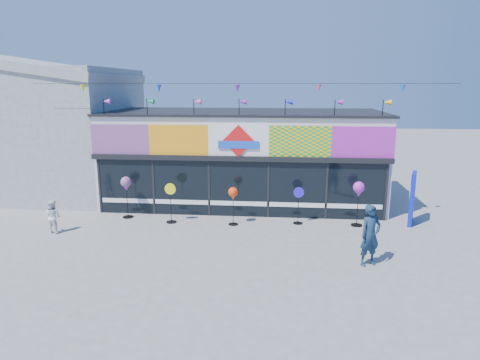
# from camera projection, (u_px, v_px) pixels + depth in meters

# --- Properties ---
(ground) EXTENTS (80.00, 80.00, 0.00)m
(ground) POSITION_uv_depth(u_px,v_px,m) (229.00, 247.00, 14.17)
(ground) COLOR slate
(ground) RESTS_ON ground
(kite_shop) EXTENTS (16.00, 5.70, 5.31)m
(kite_shop) POSITION_uv_depth(u_px,v_px,m) (244.00, 157.00, 19.49)
(kite_shop) COLOR silver
(kite_shop) RESTS_ON ground
(neighbour_building) EXTENTS (8.18, 7.20, 6.87)m
(neighbour_building) POSITION_uv_depth(u_px,v_px,m) (45.00, 127.00, 21.17)
(neighbour_building) COLOR #AAACB0
(neighbour_building) RESTS_ON ground
(blue_sign) EXTENTS (0.47, 1.00, 2.01)m
(blue_sign) POSITION_uv_depth(u_px,v_px,m) (412.00, 198.00, 16.33)
(blue_sign) COLOR #0C19BF
(blue_sign) RESTS_ON ground
(spinner_0) EXTENTS (0.43, 0.43, 1.69)m
(spinner_0) POSITION_uv_depth(u_px,v_px,m) (126.00, 185.00, 17.04)
(spinner_0) COLOR black
(spinner_0) RESTS_ON ground
(spinner_1) EXTENTS (0.44, 0.40, 1.57)m
(spinner_1) POSITION_uv_depth(u_px,v_px,m) (171.00, 202.00, 16.51)
(spinner_1) COLOR black
(spinner_1) RESTS_ON ground
(spinner_2) EXTENTS (0.37, 0.37, 1.48)m
(spinner_2) POSITION_uv_depth(u_px,v_px,m) (233.00, 195.00, 16.18)
(spinner_2) COLOR black
(spinner_2) RESTS_ON ground
(spinner_3) EXTENTS (0.41, 0.37, 1.44)m
(spinner_3) POSITION_uv_depth(u_px,v_px,m) (298.00, 205.00, 16.39)
(spinner_3) COLOR black
(spinner_3) RESTS_ON ground
(spinner_4) EXTENTS (0.44, 0.44, 1.72)m
(spinner_4) POSITION_uv_depth(u_px,v_px,m) (359.00, 191.00, 16.02)
(spinner_4) COLOR black
(spinner_4) RESTS_ON ground
(adult_man) EXTENTS (0.80, 0.70, 1.86)m
(adult_man) POSITION_uv_depth(u_px,v_px,m) (370.00, 235.00, 12.59)
(adult_man) COLOR #172D48
(adult_man) RESTS_ON ground
(child) EXTENTS (0.65, 0.46, 1.21)m
(child) POSITION_uv_depth(u_px,v_px,m) (53.00, 216.00, 15.45)
(child) COLOR white
(child) RESTS_ON ground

